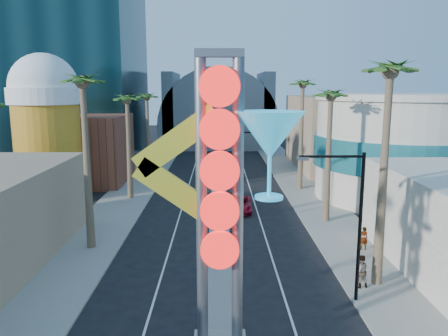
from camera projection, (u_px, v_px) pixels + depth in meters
sidewalk_west at (135, 187)px, 49.40m from camera, size 5.00×100.00×0.15m
sidewalk_east at (302, 187)px, 49.64m from camera, size 5.00×100.00×0.15m
median at (219, 181)px, 52.47m from camera, size 1.60×84.00×0.15m
brick_filler_west at (84, 149)px, 51.56m from camera, size 10.00×10.00×8.00m
filler_east at (332, 132)px, 61.62m from camera, size 10.00×20.00×10.00m
beer_mug at (47, 122)px, 42.99m from camera, size 7.00×7.00×14.50m
turquoise_building at (397, 148)px, 43.90m from camera, size 16.60×16.60×10.60m
canopy at (219, 124)px, 85.15m from camera, size 22.00×16.00×22.00m
neon_sign at (241, 190)px, 16.72m from camera, size 6.53×2.60×12.55m
streetlight_0 at (226, 170)px, 33.91m from camera, size 3.79×0.25×8.00m
streetlight_1 at (215, 136)px, 57.50m from camera, size 3.79×0.25×8.00m
streetlight_2 at (351, 214)px, 22.19m from camera, size 3.45×0.25×8.00m
palm_1 at (83, 93)px, 28.78m from camera, size 2.40×2.40×12.70m
palm_2 at (127, 105)px, 42.79m from camera, size 2.40×2.40×11.20m
palm_3 at (147, 102)px, 54.60m from camera, size 2.40×2.40×11.20m
palm_5 at (389, 86)px, 23.03m from camera, size 2.40×2.40×13.20m
palm_6 at (331, 103)px, 35.07m from camera, size 2.40×2.40×11.70m
palm_7 at (303, 91)px, 46.71m from camera, size 2.40×2.40×12.70m
red_pickup at (239, 204)px, 40.06m from camera, size 2.36×4.83×1.32m
pedestrian_a at (363, 238)px, 30.01m from camera, size 0.61×0.41×1.64m
pedestrian_b at (360, 271)px, 24.33m from camera, size 1.04×0.88×1.87m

